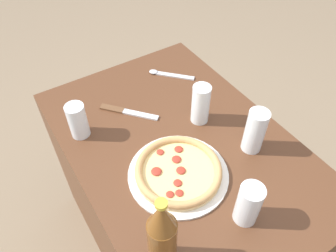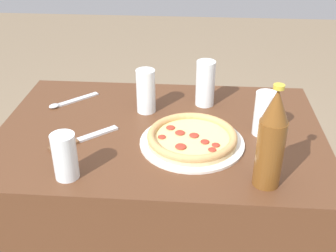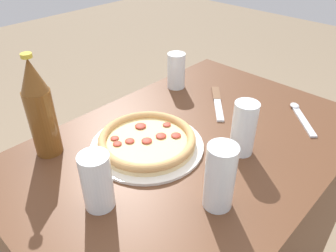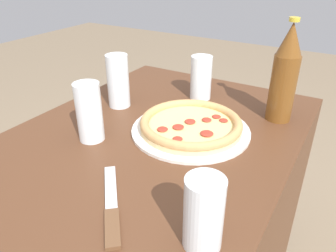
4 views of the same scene
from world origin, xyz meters
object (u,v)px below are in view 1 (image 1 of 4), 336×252
glass_red_wine (249,205)px  knife (126,112)px  glass_iced_tea (201,105)px  spoon (166,74)px  pizza_veggie (178,171)px  beer_bottle (162,236)px  glass_lemonade (78,122)px  glass_water (254,133)px

glass_red_wine → knife: (-0.54, -0.09, -0.06)m
glass_red_wine → glass_iced_tea: size_ratio=0.92×
glass_red_wine → spoon: (-0.65, 0.15, -0.06)m
pizza_veggie → glass_red_wine: (0.21, 0.08, 0.04)m
beer_bottle → glass_red_wine: bearing=85.1°
glass_lemonade → glass_red_wine: bearing=26.5°
pizza_veggie → knife: 0.33m
glass_red_wine → spoon: bearing=166.9°
pizza_veggie → glass_red_wine: bearing=20.8°
knife → spoon: bearing=114.1°
glass_water → beer_bottle: bearing=-70.3°
glass_iced_tea → spoon: 0.29m
glass_water → glass_lemonade: glass_water is taller
glass_iced_tea → glass_lemonade: glass_iced_tea is taller
spoon → pizza_veggie: bearing=-28.0°
glass_iced_tea → glass_lemonade: size_ratio=1.17×
beer_bottle → knife: bearing=162.2°
glass_red_wine → beer_bottle: size_ratio=0.49×
glass_red_wine → spoon: 0.67m
knife → glass_red_wine: bearing=9.2°
pizza_veggie → glass_water: size_ratio=1.96×
glass_red_wine → glass_water: (-0.18, 0.18, 0.01)m
spoon → glass_water: bearing=3.5°
pizza_veggie → glass_water: 0.27m
glass_lemonade → pizza_veggie: bearing=30.1°
glass_red_wine → beer_bottle: beer_bottle is taller
pizza_veggie → glass_water: bearing=82.1°
glass_red_wine → spoon: glass_red_wine is taller
glass_iced_tea → knife: size_ratio=0.81×
pizza_veggie → glass_lemonade: glass_lemonade is taller
glass_red_wine → beer_bottle: 0.27m
glass_water → knife: size_ratio=0.86×
glass_iced_tea → beer_bottle: (0.35, -0.37, 0.06)m
beer_bottle → knife: 0.56m
glass_water → glass_lemonade: 0.57m
glass_red_wine → knife: glass_red_wine is taller
spoon → knife: bearing=-65.9°
glass_water → knife: 0.46m
knife → glass_water: bearing=36.3°
glass_red_wine → knife: bearing=-170.8°
glass_iced_tea → pizza_veggie: bearing=-51.0°
glass_iced_tea → glass_red_wine: bearing=-17.0°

